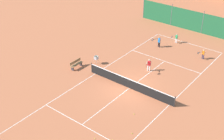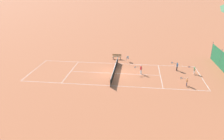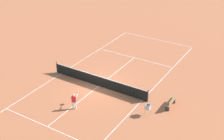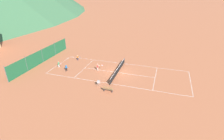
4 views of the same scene
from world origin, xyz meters
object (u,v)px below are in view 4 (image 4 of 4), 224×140
Objects in this scene: player_near_baseline at (59,64)px; tennis_ball_alley_right at (137,69)px; tennis_net at (118,70)px; ball_hopper at (98,82)px; player_far_service at (98,67)px; player_far_baseline at (78,57)px; player_near_service at (66,67)px; tennis_ball_by_net_left at (156,70)px; tennis_ball_near_corner at (148,67)px; tennis_ball_alley_left at (159,73)px; courtside_bench at (108,89)px.

player_near_baseline reaches higher than tennis_ball_alley_right.
ball_hopper is (-5.31, 1.56, 0.16)m from tennis_net.
player_near_baseline is (-0.91, 7.42, -0.09)m from player_far_service.
player_far_baseline is at bearing 72.64° from tennis_net.
player_far_service reaches higher than player_near_baseline.
player_far_service is at bearing -69.57° from player_near_service.
tennis_ball_by_net_left is at bearing -76.68° from player_near_baseline.
tennis_ball_alley_right is (2.48, -2.88, -0.47)m from tennis_net.
player_far_baseline reaches higher than tennis_ball_near_corner.
tennis_ball_alley_left is at bearing -75.76° from player_near_service.
player_near_baseline reaches higher than tennis_ball_by_net_left.
player_far_service is 19.70× the size of tennis_ball_near_corner.
courtside_bench is (-9.27, 5.96, 0.42)m from tennis_ball_by_net_left.
player_far_baseline is 0.86× the size of player_near_service.
player_far_baseline is 6.48m from player_far_service.
player_far_baseline is at bearing 60.56° from player_far_service.
player_near_service is at bearing 65.90° from courtside_bench.
ball_hopper reaches higher than tennis_ball_alley_right.
tennis_ball_near_corner and tennis_ball_by_net_left have the same top height.
tennis_ball_alley_left is at bearing -80.59° from player_near_baseline.
tennis_ball_by_net_left is 11.03m from courtside_bench.
tennis_ball_alley_right is 1.00× the size of tennis_ball_by_net_left.
ball_hopper is (-5.03, -2.11, -0.10)m from player_far_service.
player_near_baseline is 1.28× the size of ball_hopper.
tennis_ball_near_corner is (5.87, -13.74, -0.71)m from player_near_service.
player_far_baseline is 16.59× the size of tennis_ball_by_net_left.
player_near_baseline is at bearing 99.41° from tennis_ball_alley_left.
player_far_baseline is at bearing 4.63° from player_near_service.
ball_hopper is at bearing 136.40° from tennis_ball_by_net_left.
player_far_baseline is at bearing 86.12° from tennis_ball_alley_left.
player_near_baseline reaches higher than player_far_baseline.
player_far_service reaches higher than tennis_ball_near_corner.
player_far_service is 19.70× the size of tennis_ball_alley_left.
tennis_net is 7.22m from tennis_ball_alley_left.
tennis_net is at bearing -107.36° from player_far_baseline.
player_near_service is 7.96m from ball_hopper.
player_far_baseline reaches higher than tennis_ball_alley_right.
player_near_service reaches higher than tennis_ball_alley_right.
tennis_ball_alley_right is at bearing 97.51° from tennis_ball_by_net_left.
player_near_service is 1.12× the size of player_near_baseline.
player_near_baseline is at bearing 104.70° from tennis_ball_alley_right.
player_far_service is 0.87× the size of courtside_bench.
player_far_service reaches higher than player_near_service.
tennis_ball_near_corner is 2.81m from tennis_ball_alley_left.
tennis_ball_by_net_left is (-0.72, -1.44, 0.00)m from tennis_ball_near_corner.
tennis_net is 9.76m from player_far_baseline.
player_near_baseline is 17.26× the size of tennis_ball_near_corner.
player_far_baseline is 16.59× the size of tennis_ball_alley_left.
player_near_service is 19.31× the size of tennis_ball_alley_right.
player_far_baseline is 14.19m from tennis_ball_near_corner.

